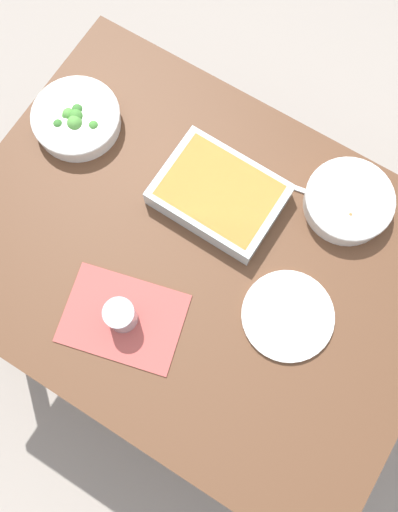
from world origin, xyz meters
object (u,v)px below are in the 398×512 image
object	(u,v)px
broccoli_bowl	(77,119)
drink_cup	(121,316)
fork_on_table	(276,181)
side_plate	(288,316)
spoon_by_stew	(333,216)
stew_bowl	(348,201)
baking_dish	(219,194)

from	to	relation	value
broccoli_bowl	drink_cup	world-z (taller)	drink_cup
broccoli_bowl	fork_on_table	distance (m)	0.54
broccoli_bowl	side_plate	distance (m)	0.73
drink_cup	side_plate	xyz separation A→B (m)	(0.33, 0.21, -0.03)
drink_cup	spoon_by_stew	distance (m)	0.57
drink_cup	side_plate	bearing A→B (deg)	32.35
spoon_by_stew	fork_on_table	world-z (taller)	spoon_by_stew
stew_bowl	broccoli_bowl	bearing A→B (deg)	-166.91
broccoli_bowl	spoon_by_stew	distance (m)	0.70
fork_on_table	stew_bowl	bearing A→B (deg)	10.64
stew_bowl	drink_cup	bearing A→B (deg)	-120.97
baking_dish	spoon_by_stew	bearing A→B (deg)	22.44
stew_bowl	drink_cup	xyz separation A→B (m)	(-0.32, -0.53, 0.01)
stew_bowl	fork_on_table	size ratio (longest dim) A/B	1.24
baking_dish	drink_cup	size ratio (longest dim) A/B	3.59
drink_cup	side_plate	distance (m)	0.39
spoon_by_stew	baking_dish	bearing A→B (deg)	-157.56
baking_dish	drink_cup	xyz separation A→B (m)	(-0.04, -0.38, 0.00)
stew_bowl	spoon_by_stew	bearing A→B (deg)	-109.18
baking_dish	side_plate	distance (m)	0.34
spoon_by_stew	fork_on_table	xyz separation A→B (m)	(-0.17, 0.01, -0.00)
drink_cup	broccoli_bowl	bearing A→B (deg)	136.42
broccoli_bowl	baking_dish	xyz separation A→B (m)	(0.42, 0.01, 0.00)
baking_dish	spoon_by_stew	xyz separation A→B (m)	(0.27, 0.11, -0.03)
stew_bowl	baking_dish	bearing A→B (deg)	-151.74
stew_bowl	drink_cup	world-z (taller)	drink_cup
baking_dish	side_plate	xyz separation A→B (m)	(0.29, -0.17, -0.03)
stew_bowl	side_plate	world-z (taller)	stew_bowl
side_plate	spoon_by_stew	world-z (taller)	side_plate
drink_cup	fork_on_table	distance (m)	0.51
drink_cup	fork_on_table	size ratio (longest dim) A/B	0.48
stew_bowl	baking_dish	world-z (taller)	baking_dish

